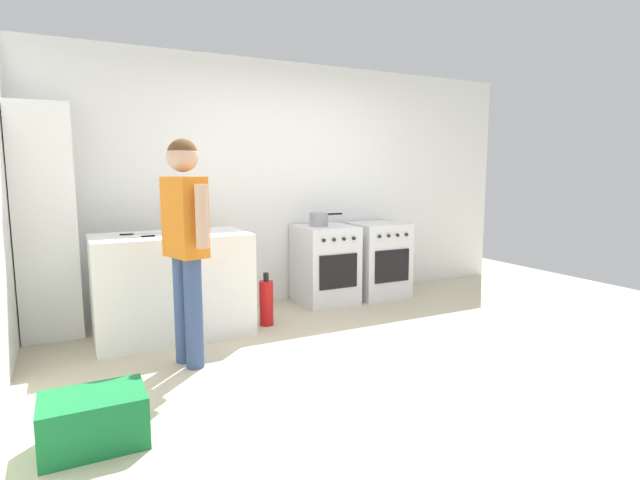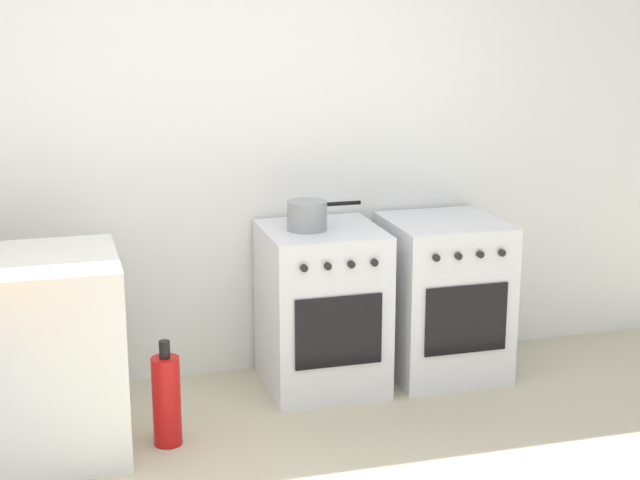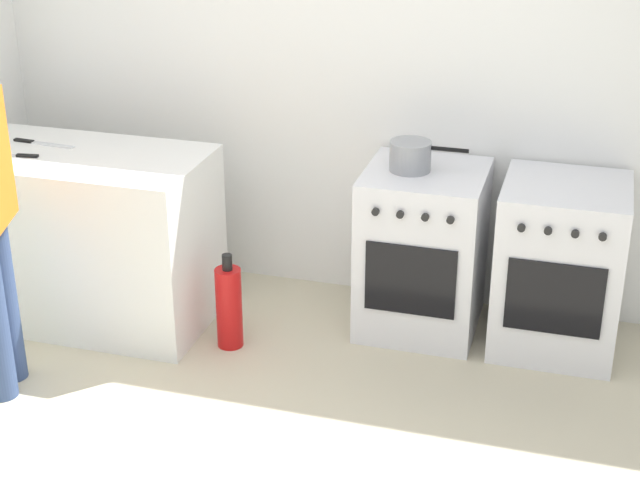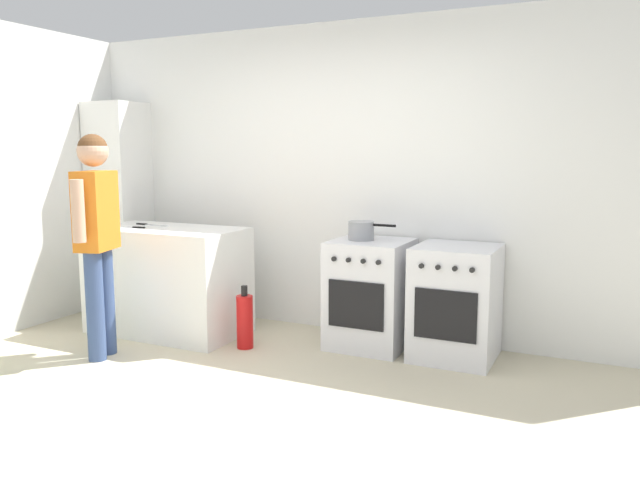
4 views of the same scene
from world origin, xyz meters
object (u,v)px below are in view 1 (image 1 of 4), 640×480
(oven_left, at_px, (325,264))
(pot, at_px, (319,219))
(person, at_px, (185,232))
(knife_bread, at_px, (140,234))
(recycling_crate_lower, at_px, (94,420))
(larder_cabinet, at_px, (46,223))
(knife_paring, at_px, (144,237))
(fire_extinguisher, at_px, (266,302))
(oven_right, at_px, (377,259))

(oven_left, xyz_separation_m, pot, (-0.08, -0.01, 0.50))
(pot, bearing_deg, person, -146.00)
(pot, xyz_separation_m, knife_bread, (-1.86, -0.28, -0.02))
(recycling_crate_lower, relative_size, larder_cabinet, 0.26)
(oven_left, relative_size, knife_paring, 4.02)
(knife_paring, xyz_separation_m, person, (0.20, -0.63, 0.10))
(fire_extinguisher, bearing_deg, knife_paring, -179.48)
(oven_left, relative_size, fire_extinguisher, 1.70)
(oven_left, xyz_separation_m, oven_right, (0.68, 0.00, 0.00))
(oven_right, distance_m, pot, 0.90)
(oven_right, bearing_deg, knife_bread, -173.70)
(pot, distance_m, person, 1.99)
(larder_cabinet, bearing_deg, pot, -2.44)
(pot, height_order, knife_paring, pot)
(oven_left, bearing_deg, knife_bread, -171.52)
(oven_left, distance_m, pot, 0.50)
(knife_paring, bearing_deg, oven_right, 10.58)
(knife_paring, distance_m, person, 0.67)
(person, xyz_separation_m, recycling_crate_lower, (-0.70, -0.90, -0.86))
(knife_bread, bearing_deg, knife_paring, -87.68)
(larder_cabinet, bearing_deg, oven_left, -2.20)
(oven_left, relative_size, knife_bread, 2.42)
(oven_left, distance_m, knife_bread, 2.02)
(fire_extinguisher, relative_size, larder_cabinet, 0.25)
(oven_right, bearing_deg, knife_paring, -169.42)
(pot, relative_size, knife_paring, 1.81)
(fire_extinguisher, xyz_separation_m, recycling_crate_lower, (-1.56, -1.54, -0.08))
(pot, relative_size, person, 0.23)
(pot, height_order, person, person)
(oven_right, xyz_separation_m, pot, (-0.76, -0.01, 0.50))
(oven_right, xyz_separation_m, knife_paring, (-2.61, -0.49, 0.48))
(oven_left, distance_m, recycling_crate_lower, 3.17)
(oven_left, bearing_deg, fire_extinguisher, -151.22)
(person, bearing_deg, oven_right, 24.98)
(pot, bearing_deg, larder_cabinet, 177.56)
(knife_bread, distance_m, person, 0.86)
(oven_left, distance_m, person, 2.14)
(recycling_crate_lower, bearing_deg, person, 52.11)
(fire_extinguisher, bearing_deg, pot, 30.70)
(knife_bread, bearing_deg, person, -75.77)
(knife_bread, xyz_separation_m, person, (0.21, -0.83, 0.10))
(oven_right, height_order, knife_paring, knife_paring)
(pot, relative_size, larder_cabinet, 0.19)
(oven_right, relative_size, knife_paring, 4.02)
(larder_cabinet, bearing_deg, fire_extinguisher, -18.05)
(knife_paring, bearing_deg, oven_left, 14.16)
(oven_left, relative_size, recycling_crate_lower, 1.63)
(oven_left, bearing_deg, knife_paring, -165.84)
(pot, bearing_deg, knife_paring, -165.49)
(fire_extinguisher, distance_m, larder_cabinet, 2.03)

